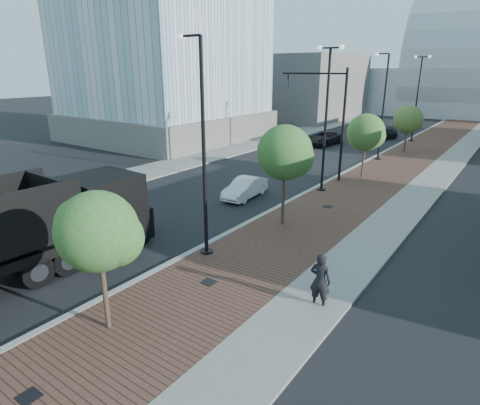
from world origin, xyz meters
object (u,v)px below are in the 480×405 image
Objects in this scene: dump_truck at (30,235)px; dark_car_mid at (323,138)px; pedestrian at (320,281)px; white_sedan at (245,188)px.

dark_car_mid is (-2.82, 33.80, -0.91)m from dump_truck.
dump_truck is at bearing 19.02° from pedestrian.
pedestrian reaches higher than white_sedan.
dark_car_mid is at bearing -69.72° from pedestrian.
dark_car_mid is 2.60× the size of pedestrian.
dump_truck is at bearing -99.59° from white_sedan.
dump_truck is 3.64× the size of white_sedan.
white_sedan is at bearing 87.53° from dump_truck.
dump_truck is 13.33m from white_sedan.
white_sedan is 12.82m from pedestrian.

